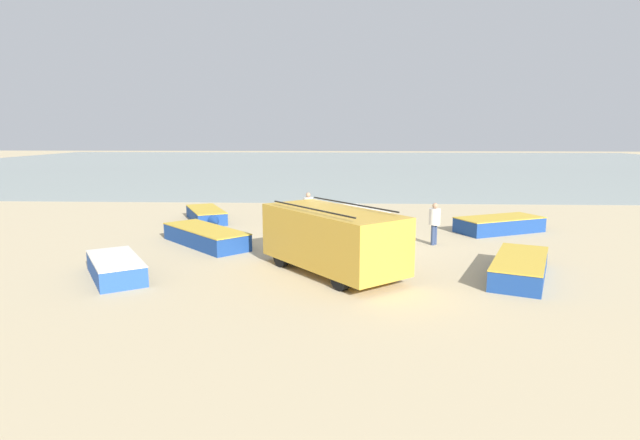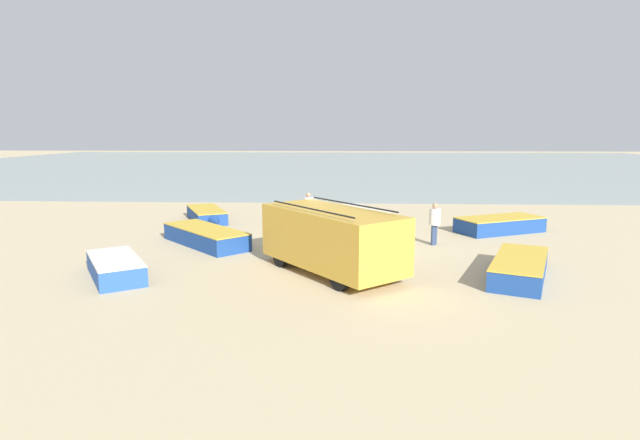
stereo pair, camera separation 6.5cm
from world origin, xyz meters
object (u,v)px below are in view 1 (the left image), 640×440
object	(u,v)px
fishing_rowboat_3	(502,224)
fishing_rowboat_4	(207,215)
fishing_rowboat_1	(203,236)
fisherman_0	(435,220)
fishing_rowboat_5	(115,267)
parked_van	(332,238)
fishing_rowboat_2	(361,215)
fisherman_1	(308,207)
fishing_rowboat_0	(520,266)

from	to	relation	value
fishing_rowboat_3	fishing_rowboat_4	world-z (taller)	fishing_rowboat_3
fishing_rowboat_1	fisherman_0	size ratio (longest dim) A/B	2.72
fishing_rowboat_5	fishing_rowboat_4	bearing A→B (deg)	-34.53
parked_van	fishing_rowboat_4	world-z (taller)	parked_van
fishing_rowboat_2	fisherman_1	bearing A→B (deg)	-76.04
fisherman_0	fishing_rowboat_5	bearing A→B (deg)	-115.18
fishing_rowboat_1	fishing_rowboat_3	size ratio (longest dim) A/B	0.97
fishing_rowboat_5	fisherman_0	xyz separation A→B (m)	(10.83, 4.98, 0.70)
fishing_rowboat_0	fishing_rowboat_3	bearing A→B (deg)	10.54
fishing_rowboat_1	fisherman_0	distance (m)	9.36
fishing_rowboat_4	fisherman_1	bearing A→B (deg)	46.59
fishing_rowboat_1	fishing_rowboat_0	bearing A→B (deg)	-154.12
fishing_rowboat_0	fishing_rowboat_2	size ratio (longest dim) A/B	1.15
fishing_rowboat_0	fisherman_1	size ratio (longest dim) A/B	2.82
fishing_rowboat_0	fishing_rowboat_2	world-z (taller)	fishing_rowboat_0
fisherman_0	fisherman_1	size ratio (longest dim) A/B	1.00
parked_van	fishing_rowboat_5	world-z (taller)	parked_van
fishing_rowboat_2	fishing_rowboat_3	size ratio (longest dim) A/B	0.87
fishing_rowboat_4	fishing_rowboat_2	bearing A→B (deg)	68.23
fisherman_0	parked_van	bearing A→B (deg)	-93.68
parked_van	fishing_rowboat_0	distance (m)	6.01
fishing_rowboat_4	fisherman_1	size ratio (longest dim) A/B	2.61
fishing_rowboat_1	fishing_rowboat_5	distance (m)	4.92
fishing_rowboat_0	fisherman_0	xyz separation A→B (m)	(-1.92, 4.38, 0.69)
fishing_rowboat_1	fishing_rowboat_4	bearing A→B (deg)	-30.35
fishing_rowboat_4	parked_van	bearing A→B (deg)	9.96
fishing_rowboat_0	parked_van	bearing A→B (deg)	111.78
parked_van	fishing_rowboat_5	bearing A→B (deg)	57.44
fishing_rowboat_1	fisherman_0	world-z (taller)	fisherman_0
fishing_rowboat_0	fisherman_0	world-z (taller)	fisherman_0
fishing_rowboat_0	fisherman_0	size ratio (longest dim) A/B	2.83
fishing_rowboat_0	fishing_rowboat_1	world-z (taller)	fishing_rowboat_1
fishing_rowboat_2	fishing_rowboat_3	xyz separation A→B (m)	(6.32, -2.62, 0.04)
fishing_rowboat_4	fisherman_0	world-z (taller)	fisherman_0
fishing_rowboat_5	fishing_rowboat_0	bearing A→B (deg)	-120.55
fishing_rowboat_0	fishing_rowboat_3	world-z (taller)	fishing_rowboat_3
fishing_rowboat_2	fisherman_1	distance (m)	3.48
fishing_rowboat_4	fishing_rowboat_5	size ratio (longest dim) A/B	1.21
fishing_rowboat_0	fishing_rowboat_4	distance (m)	15.59
fishing_rowboat_2	parked_van	bearing A→B (deg)	-34.89
parked_van	fishing_rowboat_3	bearing A→B (deg)	-86.28
fishing_rowboat_2	fisherman_0	xyz separation A→B (m)	(2.73, -5.46, 0.71)
fishing_rowboat_5	fisherman_1	size ratio (longest dim) A/B	2.16
fishing_rowboat_5	fishing_rowboat_1	bearing A→B (deg)	-50.93
fishing_rowboat_3	fishing_rowboat_4	bearing A→B (deg)	147.09
fisherman_0	fisherman_1	world-z (taller)	fisherman_1
fishing_rowboat_3	fishing_rowboat_4	distance (m)	14.33
fishing_rowboat_3	fishing_rowboat_5	world-z (taller)	fishing_rowboat_3
parked_van	fishing_rowboat_4	xyz separation A→B (m)	(-6.57, 9.10, -0.83)
fishing_rowboat_1	fishing_rowboat_2	size ratio (longest dim) A/B	1.11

